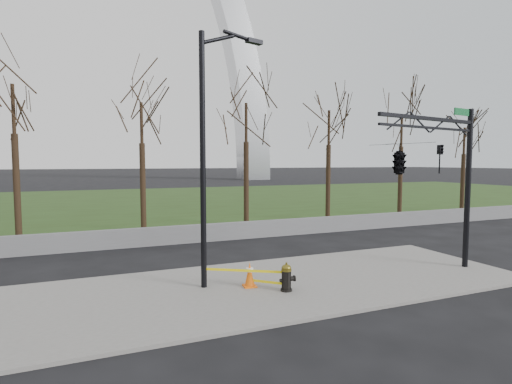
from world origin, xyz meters
name	(u,v)px	position (x,y,z in m)	size (l,w,h in m)	color
ground	(262,288)	(0.00, 0.00, 0.00)	(500.00, 500.00, 0.00)	black
sidewalk	(262,286)	(0.00, 0.00, 0.05)	(18.00, 6.00, 0.10)	slate
grass_strip	(146,202)	(0.00, 30.00, 0.03)	(120.00, 40.00, 0.06)	#253915
guardrail	(200,233)	(0.00, 8.00, 0.45)	(60.00, 0.30, 0.90)	#59595B
gateway_arch	(114,19)	(0.00, 75.00, 32.50)	(66.00, 6.00, 65.00)	#B4B6BB
tree_row	(196,159)	(0.85, 12.00, 4.25)	(47.70, 4.00, 8.50)	black
fire_hydrant	(287,278)	(0.46, -0.84, 0.51)	(0.55, 0.36, 0.88)	black
traffic_cone	(250,275)	(-0.44, -0.02, 0.49)	(0.44, 0.44, 0.78)	orange
street_light	(209,141)	(-1.57, 0.56, 4.69)	(2.34, 0.81, 8.21)	black
traffic_signal_mast	(414,159)	(4.82, -1.43, 4.15)	(5.03, 2.54, 6.00)	black
caution_tape	(252,274)	(-0.45, -0.25, 0.56)	(2.24, 1.34, 0.45)	yellow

